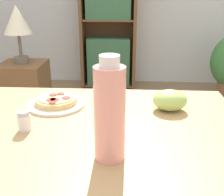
% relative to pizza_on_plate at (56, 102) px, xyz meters
% --- Properties ---
extents(dining_table, '(1.13, 0.71, 0.73)m').
position_rel_pizza_on_plate_xyz_m(dining_table, '(0.08, -0.16, -0.13)').
color(dining_table, tan).
rests_on(dining_table, ground_plane).
extents(pizza_on_plate, '(0.21, 0.21, 0.04)m').
position_rel_pizza_on_plate_xyz_m(pizza_on_plate, '(0.00, 0.00, 0.00)').
color(pizza_on_plate, white).
rests_on(pizza_on_plate, dining_table).
extents(grape_bunch, '(0.12, 0.09, 0.08)m').
position_rel_pizza_on_plate_xyz_m(grape_bunch, '(0.42, -0.02, 0.02)').
color(grape_bunch, '#A8CC66').
rests_on(grape_bunch, dining_table).
extents(drink_bottle, '(0.08, 0.08, 0.27)m').
position_rel_pizza_on_plate_xyz_m(drink_bottle, '(0.22, -0.33, 0.11)').
color(drink_bottle, pink).
rests_on(drink_bottle, dining_table).
extents(salt_shaker, '(0.04, 0.04, 0.06)m').
position_rel_pizza_on_plate_xyz_m(salt_shaker, '(-0.05, -0.20, 0.02)').
color(salt_shaker, white).
rests_on(salt_shaker, dining_table).
extents(bookshelf, '(0.65, 0.32, 1.59)m').
position_rel_pizza_on_plate_xyz_m(bookshelf, '(0.03, 2.39, -0.01)').
color(bookshelf, brown).
rests_on(bookshelf, ground_plane).
extents(side_table, '(0.34, 0.34, 0.59)m').
position_rel_pizza_on_plate_xyz_m(side_table, '(-0.56, 1.13, -0.44)').
color(side_table, brown).
rests_on(side_table, ground_plane).
extents(table_lamp, '(0.21, 0.21, 0.43)m').
position_rel_pizza_on_plate_xyz_m(table_lamp, '(-0.56, 1.13, 0.16)').
color(table_lamp, '#665B51').
rests_on(table_lamp, side_table).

